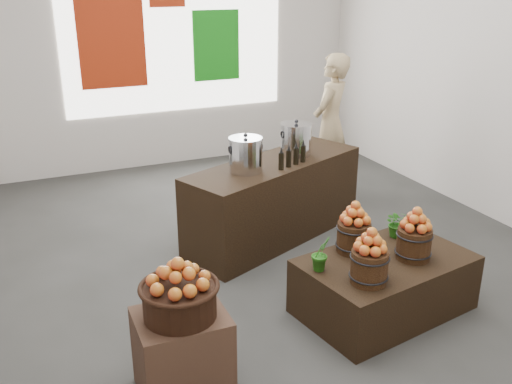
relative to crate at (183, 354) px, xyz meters
name	(u,v)px	position (x,y,z in m)	size (l,w,h in m)	color
ground	(255,264)	(1.18, 1.46, -0.30)	(7.00, 7.00, 0.00)	#363633
back_wall	(154,26)	(1.18, 4.96, 1.70)	(6.00, 0.04, 4.00)	beige
back_opening	(175,26)	(1.48, 4.94, 1.70)	(3.20, 0.02, 2.40)	white
deco_red_left	(111,36)	(0.58, 4.93, 1.60)	(0.90, 0.04, 1.40)	#97240B
deco_green_right	(216,46)	(2.08, 4.93, 1.40)	(0.70, 0.04, 1.00)	#137B14
crate	(183,354)	(0.00, 0.00, 0.00)	(0.60, 0.49, 0.60)	#523626
wicker_basket	(180,301)	(0.00, 0.00, 0.41)	(0.48, 0.48, 0.22)	black
apples_in_basket	(178,273)	(0.00, 0.00, 0.61)	(0.37, 0.37, 0.20)	#A7051D
display_table	(384,284)	(1.84, 0.29, -0.06)	(1.40, 0.86, 0.49)	black
apple_bucket_front_left	(369,267)	(1.48, 0.03, 0.32)	(0.28, 0.28, 0.26)	#37210F
apples_in_bucket_front_left	(371,240)	(1.48, 0.03, 0.54)	(0.21, 0.21, 0.19)	#A7051D
apple_bucket_front_right	(414,244)	(2.04, 0.21, 0.32)	(0.28, 0.28, 0.26)	#37210F
apples_in_bucket_front_right	(417,219)	(2.04, 0.21, 0.54)	(0.21, 0.21, 0.19)	#A7051D
apple_bucket_rear	(354,237)	(1.66, 0.52, 0.32)	(0.28, 0.28, 0.26)	#37210F
apples_in_bucket_rear	(355,212)	(1.66, 0.52, 0.54)	(0.21, 0.21, 0.19)	#A7051D
herb_garnish_right	(398,223)	(2.18, 0.61, 0.32)	(0.23, 0.20, 0.26)	#1E5A13
herb_garnish_left	(321,253)	(1.25, 0.35, 0.33)	(0.16, 0.13, 0.29)	#1E5A13
counter	(274,200)	(1.61, 1.96, 0.13)	(2.10, 0.67, 0.86)	black
stock_pot_left	(246,156)	(1.22, 1.79, 0.72)	(0.32, 0.32, 0.32)	silver
stock_pot_center	(296,140)	(1.92, 2.08, 0.72)	(0.32, 0.32, 0.32)	silver
oil_cruets	(291,155)	(1.69, 1.76, 0.68)	(0.31, 0.06, 0.24)	black
shopper	(330,124)	(2.89, 3.00, 0.59)	(0.65, 0.43, 1.78)	tan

